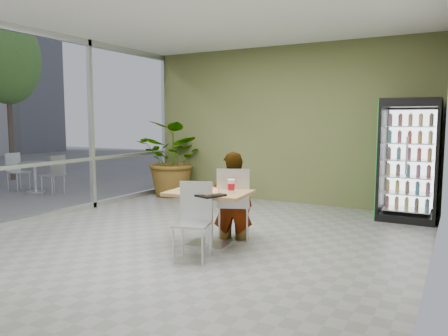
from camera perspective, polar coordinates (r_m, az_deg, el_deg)
The scene contains 13 objects.
ground at distance 6.19m, azimuth -4.50°, elevation -9.64°, with size 7.00×7.00×0.00m, color slate.
room_envelope at distance 5.95m, azimuth -4.63°, elevation 5.34°, with size 6.00×7.00×3.20m, color beige, non-canonical shape.
storefront_frame at distance 8.00m, azimuth -22.96°, elevation 5.10°, with size 0.10×7.00×3.20m, color silver, non-canonical shape.
dining_table at distance 5.87m, azimuth -1.97°, elevation -5.11°, with size 1.14×0.85×0.75m.
chair_far at distance 6.18m, azimuth 1.27°, elevation -3.92°, with size 0.60×0.60×1.03m.
chair_near at distance 5.39m, azimuth -3.93°, elevation -6.00°, with size 0.52×0.52×0.94m.
seated_woman at distance 6.27m, azimuth 1.14°, elevation -4.93°, with size 0.57×0.37×1.56m, color black.
pizza_plate at distance 5.85m, azimuth -1.52°, elevation -2.86°, with size 0.32×0.24×0.03m.
soda_cup at distance 5.73m, azimuth 0.94°, elevation -2.39°, with size 0.10×0.10×0.17m.
napkin_stack at distance 5.81m, azimuth -4.88°, elevation -3.00°, with size 0.16×0.16×0.02m, color silver.
cafeteria_tray at distance 5.52m, azimuth -2.42°, elevation -3.45°, with size 0.45×0.33×0.03m, color black.
beverage_fridge at distance 7.96m, azimuth 22.98°, elevation 0.96°, with size 0.94×0.72×2.05m.
potted_plant at distance 9.81m, azimuth -6.48°, elevation 1.22°, with size 1.51×1.30×1.68m, color #386528.
Camera 1 is at (3.27, -4.98, 1.69)m, focal length 35.00 mm.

